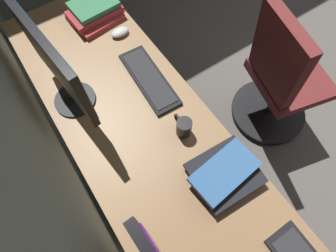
{
  "coord_description": "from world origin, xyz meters",
  "views": [
    {
      "loc": [
        -0.26,
        2.14,
        1.86
      ],
      "look_at": [
        0.11,
        1.9,
        0.95
      ],
      "focal_mm": 28.59,
      "sensor_mm": 36.0,
      "label": 1
    }
  ],
  "objects_px": {
    "keyboard_main": "(149,79)",
    "book_stack_near": "(225,173)",
    "monitor_secondary": "(57,67)",
    "mouse_main": "(120,32)",
    "drawer_pedestal": "(161,185)",
    "coffee_mug": "(183,127)",
    "office_chair": "(280,82)",
    "book_stack_far": "(95,12)"
  },
  "relations": [
    {
      "from": "monitor_secondary",
      "to": "coffee_mug",
      "type": "height_order",
      "value": "monitor_secondary"
    },
    {
      "from": "mouse_main",
      "to": "book_stack_far",
      "type": "relative_size",
      "value": 0.35
    },
    {
      "from": "mouse_main",
      "to": "office_chair",
      "type": "xyz_separation_m",
      "value": [
        -0.65,
        -0.74,
        -0.29
      ]
    },
    {
      "from": "keyboard_main",
      "to": "office_chair",
      "type": "distance_m",
      "value": 0.87
    },
    {
      "from": "drawer_pedestal",
      "to": "mouse_main",
      "type": "height_order",
      "value": "mouse_main"
    },
    {
      "from": "drawer_pedestal",
      "to": "office_chair",
      "type": "distance_m",
      "value": 0.98
    },
    {
      "from": "monitor_secondary",
      "to": "keyboard_main",
      "type": "distance_m",
      "value": 0.45
    },
    {
      "from": "drawer_pedestal",
      "to": "office_chair",
      "type": "relative_size",
      "value": 0.72
    },
    {
      "from": "mouse_main",
      "to": "book_stack_near",
      "type": "relative_size",
      "value": 0.36
    },
    {
      "from": "coffee_mug",
      "to": "office_chair",
      "type": "relative_size",
      "value": 0.11
    },
    {
      "from": "keyboard_main",
      "to": "book_stack_near",
      "type": "bearing_deg",
      "value": 179.82
    },
    {
      "from": "coffee_mug",
      "to": "office_chair",
      "type": "height_order",
      "value": "office_chair"
    },
    {
      "from": "drawer_pedestal",
      "to": "monitor_secondary",
      "type": "bearing_deg",
      "value": 17.5
    },
    {
      "from": "drawer_pedestal",
      "to": "keyboard_main",
      "type": "xyz_separation_m",
      "value": [
        0.4,
        -0.2,
        0.39
      ]
    },
    {
      "from": "drawer_pedestal",
      "to": "keyboard_main",
      "type": "bearing_deg",
      "value": -26.75
    },
    {
      "from": "book_stack_far",
      "to": "mouse_main",
      "type": "bearing_deg",
      "value": -164.85
    },
    {
      "from": "monitor_secondary",
      "to": "book_stack_far",
      "type": "distance_m",
      "value": 0.6
    },
    {
      "from": "monitor_secondary",
      "to": "keyboard_main",
      "type": "bearing_deg",
      "value": -105.68
    },
    {
      "from": "coffee_mug",
      "to": "book_stack_far",
      "type": "bearing_deg",
      "value": -0.14
    },
    {
      "from": "keyboard_main",
      "to": "coffee_mug",
      "type": "height_order",
      "value": "coffee_mug"
    },
    {
      "from": "monitor_secondary",
      "to": "mouse_main",
      "type": "bearing_deg",
      "value": -57.41
    },
    {
      "from": "monitor_secondary",
      "to": "keyboard_main",
      "type": "relative_size",
      "value": 1.18
    },
    {
      "from": "keyboard_main",
      "to": "book_stack_near",
      "type": "height_order",
      "value": "book_stack_near"
    },
    {
      "from": "book_stack_near",
      "to": "coffee_mug",
      "type": "distance_m",
      "value": 0.27
    },
    {
      "from": "monitor_secondary",
      "to": "office_chair",
      "type": "bearing_deg",
      "value": -109.63
    },
    {
      "from": "coffee_mug",
      "to": "mouse_main",
      "type": "bearing_deg",
      "value": -4.53
    },
    {
      "from": "monitor_secondary",
      "to": "mouse_main",
      "type": "distance_m",
      "value": 0.52
    },
    {
      "from": "mouse_main",
      "to": "book_stack_near",
      "type": "bearing_deg",
      "value": 178.1
    },
    {
      "from": "mouse_main",
      "to": "coffee_mug",
      "type": "relative_size",
      "value": 0.94
    },
    {
      "from": "monitor_secondary",
      "to": "office_chair",
      "type": "height_order",
      "value": "monitor_secondary"
    },
    {
      "from": "book_stack_far",
      "to": "office_chair",
      "type": "relative_size",
      "value": 0.31
    },
    {
      "from": "drawer_pedestal",
      "to": "book_stack_near",
      "type": "bearing_deg",
      "value": -134.55
    },
    {
      "from": "keyboard_main",
      "to": "mouse_main",
      "type": "distance_m",
      "value": 0.35
    },
    {
      "from": "drawer_pedestal",
      "to": "coffee_mug",
      "type": "xyz_separation_m",
      "value": [
        0.07,
        -0.18,
        0.43
      ]
    },
    {
      "from": "monitor_secondary",
      "to": "mouse_main",
      "type": "relative_size",
      "value": 4.85
    },
    {
      "from": "keyboard_main",
      "to": "book_stack_far",
      "type": "height_order",
      "value": "book_stack_far"
    },
    {
      "from": "mouse_main",
      "to": "coffee_mug",
      "type": "distance_m",
      "value": 0.69
    },
    {
      "from": "monitor_secondary",
      "to": "book_stack_near",
      "type": "distance_m",
      "value": 0.82
    },
    {
      "from": "mouse_main",
      "to": "book_stack_near",
      "type": "xyz_separation_m",
      "value": [
        -0.95,
        0.03,
        0.02
      ]
    },
    {
      "from": "book_stack_near",
      "to": "drawer_pedestal",
      "type": "bearing_deg",
      "value": 45.45
    },
    {
      "from": "book_stack_near",
      "to": "coffee_mug",
      "type": "height_order",
      "value": "coffee_mug"
    },
    {
      "from": "coffee_mug",
      "to": "keyboard_main",
      "type": "bearing_deg",
      "value": -4.19
    }
  ]
}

